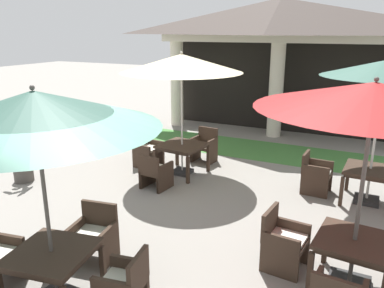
# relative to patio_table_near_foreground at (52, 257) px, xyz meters

# --- Properties ---
(background_pavilion) EXTENTS (8.49, 2.57, 4.36)m
(background_pavilion) POSITION_rel_patio_table_near_foreground_xyz_m (0.46, 9.44, 2.72)
(background_pavilion) COLOR beige
(background_pavilion) RESTS_ON ground
(lawn_strip) EXTENTS (10.29, 1.93, 0.01)m
(lawn_strip) POSITION_rel_patio_table_near_foreground_xyz_m (0.46, 7.57, -0.63)
(lawn_strip) COLOR #47843D
(lawn_strip) RESTS_ON ground
(patio_table_near_foreground) EXTENTS (1.11, 1.11, 0.73)m
(patio_table_near_foreground) POSITION_rel_patio_table_near_foreground_xyz_m (0.00, 0.00, 0.00)
(patio_table_near_foreground) COLOR #38281E
(patio_table_near_foreground) RESTS_ON ground
(patio_umbrella_near_foreground) EXTENTS (2.90, 2.90, 2.83)m
(patio_umbrella_near_foreground) POSITION_rel_patio_table_near_foreground_xyz_m (0.00, 0.00, 1.89)
(patio_umbrella_near_foreground) COLOR #2D2D2D
(patio_umbrella_near_foreground) RESTS_ON ground
(patio_chair_near_foreground_north) EXTENTS (0.69, 0.64, 0.87)m
(patio_chair_near_foreground_north) POSITION_rel_patio_table_near_foreground_xyz_m (-0.17, 0.99, -0.24)
(patio_chair_near_foreground_north) COLOR #38281E
(patio_chair_near_foreground_north) RESTS_ON ground
(patio_chair_near_foreground_east) EXTENTS (0.60, 0.62, 0.88)m
(patio_chair_near_foreground_east) POSITION_rel_patio_table_near_foreground_xyz_m (0.98, 0.17, -0.23)
(patio_chair_near_foreground_east) COLOR #38281E
(patio_chair_near_foreground_east) RESTS_ON ground
(patio_table_mid_left) EXTENTS (1.11, 1.11, 0.75)m
(patio_table_mid_left) POSITION_rel_patio_table_near_foreground_xyz_m (-0.67, 4.87, 0.02)
(patio_table_mid_left) COLOR #38281E
(patio_table_mid_left) RESTS_ON ground
(patio_umbrella_mid_left) EXTENTS (2.84, 2.84, 2.95)m
(patio_umbrella_mid_left) POSITION_rel_patio_table_near_foreground_xyz_m (-0.67, 4.87, 2.03)
(patio_umbrella_mid_left) COLOR #2D2D2D
(patio_umbrella_mid_left) RESTS_ON ground
(patio_chair_mid_left_west) EXTENTS (0.63, 0.69, 0.83)m
(patio_chair_mid_left_west) POSITION_rel_patio_table_near_foreground_xyz_m (-1.74, 4.98, -0.23)
(patio_chair_mid_left_west) COLOR #38281E
(patio_chair_mid_left_west) RESTS_ON ground
(patio_chair_mid_left_north) EXTENTS (0.64, 0.56, 0.91)m
(patio_chair_mid_left_north) POSITION_rel_patio_table_near_foreground_xyz_m (-0.55, 5.95, -0.22)
(patio_chair_mid_left_north) COLOR #38281E
(patio_chair_mid_left_north) RESTS_ON ground
(patio_chair_mid_left_south) EXTENTS (0.62, 0.63, 0.81)m
(patio_chair_mid_left_south) POSITION_rel_patio_table_near_foreground_xyz_m (-0.78, 3.79, -0.26)
(patio_chair_mid_left_south) COLOR #38281E
(patio_chair_mid_left_south) RESTS_ON ground
(patio_table_mid_right) EXTENTS (1.01, 1.01, 0.73)m
(patio_table_mid_right) POSITION_rel_patio_table_near_foreground_xyz_m (3.52, 5.07, -0.00)
(patio_table_mid_right) COLOR #38281E
(patio_table_mid_right) RESTS_ON ground
(patio_umbrella_mid_right) EXTENTS (2.33, 2.33, 2.94)m
(patio_umbrella_mid_right) POSITION_rel_patio_table_near_foreground_xyz_m (3.52, 5.07, 2.05)
(patio_umbrella_mid_right) COLOR #2D2D2D
(patio_umbrella_mid_right) RESTS_ON ground
(patio_chair_mid_right_west) EXTENTS (0.60, 0.57, 0.88)m
(patio_chair_mid_right_west) POSITION_rel_patio_table_near_foreground_xyz_m (2.46, 5.12, -0.23)
(patio_chair_mid_right_west) COLOR #38281E
(patio_chair_mid_right_west) RESTS_ON ground
(patio_table_far_back) EXTENTS (1.03, 1.03, 0.75)m
(patio_table_far_back) POSITION_rel_patio_table_near_foreground_xyz_m (3.44, 1.96, 0.01)
(patio_table_far_back) COLOR #38281E
(patio_table_far_back) RESTS_ON ground
(patio_umbrella_far_back) EXTENTS (2.85, 2.85, 2.89)m
(patio_umbrella_far_back) POSITION_rel_patio_table_near_foreground_xyz_m (3.44, 1.96, 2.00)
(patio_umbrella_far_back) COLOR #2D2D2D
(patio_umbrella_far_back) RESTS_ON ground
(patio_chair_far_back_west) EXTENTS (0.63, 0.64, 0.89)m
(patio_chair_far_back_west) POSITION_rel_patio_table_near_foreground_xyz_m (2.48, 2.05, -0.22)
(patio_chair_far_back_west) COLOR #38281E
(patio_chair_far_back_west) RESTS_ON ground
(potted_palm_left_edge) EXTENTS (0.59, 0.61, 1.27)m
(potted_palm_left_edge) POSITION_rel_patio_table_near_foreground_xyz_m (-3.76, 2.78, -0.22)
(potted_palm_left_edge) COLOR #47423D
(potted_palm_left_edge) RESTS_ON ground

